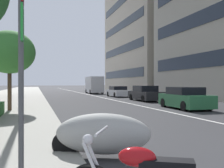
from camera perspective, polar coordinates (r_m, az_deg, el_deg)
sidewalk_right_plaza at (r=32.51m, az=-22.07°, el=-2.67°), size 160.00×8.04×0.15m
lane_centre_stripe at (r=38.09m, az=-5.38°, el=-2.35°), size 110.00×0.16×0.01m
motorcycle_mid_row at (r=5.79m, az=-2.24°, el=-11.07°), size 1.52×2.27×1.01m
car_following_behind at (r=17.44m, az=15.96°, el=-3.13°), size 4.26×2.05×1.43m
car_far_down_avenue at (r=24.51m, az=7.43°, el=-2.19°), size 4.59×1.92×1.45m
car_approaching_light at (r=31.67m, az=1.33°, el=-1.74°), size 4.25×1.93×1.32m
delivery_van_ahead at (r=41.60m, az=-3.99°, el=-0.14°), size 5.05×2.12×2.73m
parking_sign_by_curb at (r=3.04m, az=-19.53°, el=5.38°), size 0.32×0.06×2.88m
street_lamp_with_banners at (r=12.85m, az=-18.17°, el=15.99°), size 1.26×2.35×8.40m
street_tree_far_plaza at (r=15.59m, az=-21.88°, el=6.57°), size 2.83×2.83×4.48m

